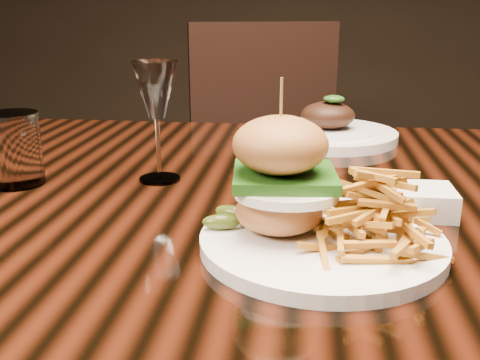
# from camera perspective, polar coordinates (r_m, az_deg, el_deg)

# --- Properties ---
(dining_table) EXTENTS (1.60, 0.90, 0.75)m
(dining_table) POSITION_cam_1_polar(r_m,az_deg,el_deg) (0.82, 5.90, -6.11)
(dining_table) COLOR black
(dining_table) RESTS_ON ground
(burger_plate) EXTENTS (0.26, 0.26, 0.18)m
(burger_plate) POSITION_cam_1_polar(r_m,az_deg,el_deg) (0.59, 8.31, -2.54)
(burger_plate) COLOR white
(burger_plate) RESTS_ON dining_table
(ramekin) EXTENTS (0.10, 0.10, 0.03)m
(ramekin) POSITION_cam_1_polar(r_m,az_deg,el_deg) (0.73, 18.13, -2.06)
(ramekin) COLOR white
(ramekin) RESTS_ON dining_table
(wine_glass) EXTENTS (0.06, 0.06, 0.17)m
(wine_glass) POSITION_cam_1_polar(r_m,az_deg,el_deg) (0.81, -8.53, 8.62)
(wine_glass) COLOR white
(wine_glass) RESTS_ON dining_table
(water_tumbler) EXTENTS (0.08, 0.08, 0.10)m
(water_tumbler) POSITION_cam_1_polar(r_m,az_deg,el_deg) (0.86, -22.00, 2.93)
(water_tumbler) COLOR white
(water_tumbler) RESTS_ON dining_table
(far_dish) EXTENTS (0.27, 0.27, 0.09)m
(far_dish) POSITION_cam_1_polar(r_m,az_deg,el_deg) (1.09, 8.84, 4.94)
(far_dish) COLOR white
(far_dish) RESTS_ON dining_table
(chair_far) EXTENTS (0.57, 0.58, 0.95)m
(chair_far) POSITION_cam_1_polar(r_m,az_deg,el_deg) (1.70, 3.11, 1.67)
(chair_far) COLOR black
(chair_far) RESTS_ON ground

